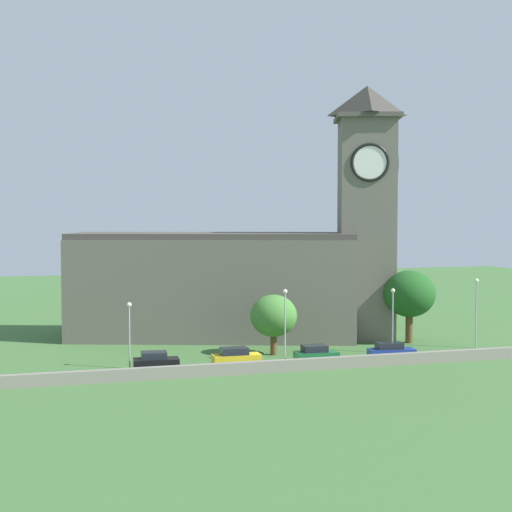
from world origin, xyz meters
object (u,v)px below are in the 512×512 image
at_px(car_green, 316,354).
at_px(tree_riverside_west, 274,316).
at_px(car_blue, 391,351).
at_px(car_black, 156,361).
at_px(streetlamp_west_mid, 129,324).
at_px(streetlamp_central, 285,314).
at_px(tree_churchyard, 409,294).
at_px(streetlamp_east_end, 476,302).
at_px(car_yellow, 236,357).
at_px(church, 244,270).
at_px(streetlamp_east_mid, 393,310).

bearing_deg(car_green, tree_riverside_west, 116.59).
bearing_deg(car_blue, car_black, 177.06).
bearing_deg(streetlamp_west_mid, car_green, -7.75).
bearing_deg(car_blue, streetlamp_central, 170.36).
relative_size(streetlamp_central, tree_churchyard, 0.88).
relative_size(car_green, streetlamp_east_end, 0.56).
height_order(car_black, tree_churchyard, tree_churchyard).
height_order(car_green, car_blue, car_green).
bearing_deg(car_yellow, car_black, 176.97).
xyz_separation_m(church, tree_churchyard, (16.59, -8.77, -2.41)).
xyz_separation_m(church, car_green, (2.53, -16.84, -6.96)).
distance_m(car_black, streetlamp_east_end, 34.95).
distance_m(car_green, streetlamp_west_mid, 17.96).
bearing_deg(streetlamp_central, church, 89.50).
relative_size(car_blue, tree_riverside_west, 0.77).
relative_size(car_blue, tree_churchyard, 0.58).
height_order(car_yellow, streetlamp_central, streetlamp_central).
height_order(tree_churchyard, tree_riverside_west, tree_churchyard).
height_order(church, tree_churchyard, church).
distance_m(car_green, tree_riverside_west, 6.62).
distance_m(car_yellow, tree_riverside_west, 7.72).
bearing_deg(streetlamp_east_end, car_yellow, -174.50).
relative_size(car_black, car_yellow, 0.94).
height_order(church, streetlamp_east_mid, church).
xyz_separation_m(car_green, streetlamp_east_end, (19.32, 3.04, 4.05)).
height_order(church, tree_riverside_west, church).
bearing_deg(car_blue, car_yellow, 177.10).
bearing_deg(car_black, streetlamp_west_mid, 144.29).
relative_size(car_yellow, streetlamp_east_end, 0.61).
relative_size(car_yellow, car_blue, 0.96).
distance_m(streetlamp_west_mid, streetlamp_east_end, 36.82).
relative_size(church, streetlamp_east_end, 5.15).
distance_m(car_yellow, streetlamp_east_end, 27.57).
xyz_separation_m(streetlamp_central, streetlamp_east_mid, (12.09, 1.38, -0.22)).
relative_size(car_blue, streetlamp_east_end, 0.63).
relative_size(streetlamp_west_mid, streetlamp_central, 0.87).
relative_size(streetlamp_west_mid, tree_churchyard, 0.76).
bearing_deg(streetlamp_central, streetlamp_east_end, 4.26).
relative_size(car_black, streetlamp_central, 0.60).
xyz_separation_m(streetlamp_central, tree_churchyard, (16.73, 6.67, 0.73)).
bearing_deg(streetlamp_east_mid, streetlamp_central, -173.50).
xyz_separation_m(streetlamp_west_mid, streetlamp_east_end, (36.81, 0.66, 0.74)).
relative_size(car_yellow, car_green, 1.09).
xyz_separation_m(streetlamp_west_mid, tree_riverside_west, (14.87, 2.85, -0.21)).
distance_m(car_blue, streetlamp_east_mid, 5.10).
bearing_deg(tree_churchyard, streetlamp_central, -158.27).
bearing_deg(streetlamp_central, car_black, -177.37).
relative_size(church, streetlamp_east_mid, 5.75).
relative_size(streetlamp_west_mid, streetlamp_east_end, 0.83).
bearing_deg(streetlamp_east_mid, streetlamp_east_end, 1.51).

